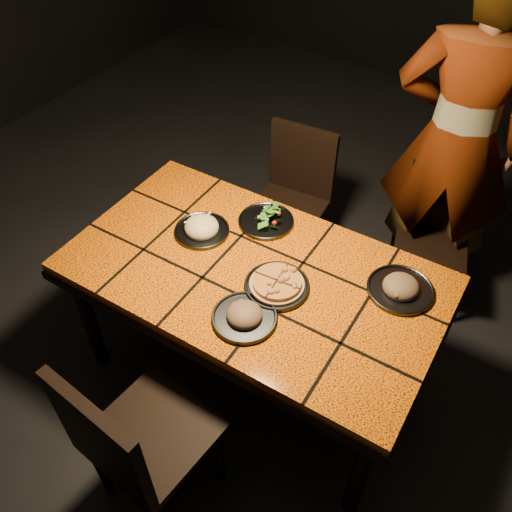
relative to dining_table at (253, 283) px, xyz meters
The scene contains 11 objects.
room_shell 0.83m from the dining_table, ahead, with size 6.04×7.04×3.08m.
dining_table is the anchor object (origin of this frame).
chair_near 0.81m from the dining_table, 91.68° to the right, with size 0.47×0.47×0.95m.
chair_far_left 0.91m from the dining_table, 106.73° to the left, with size 0.42×0.42×0.86m.
chair_far_right 1.13m from the dining_table, 61.76° to the left, with size 0.46×0.46×0.83m.
diner 1.24m from the dining_table, 66.24° to the left, with size 0.68×0.45×1.88m, color brown.
plate_pizza 0.17m from the dining_table, 13.55° to the right, with size 0.27×0.27×0.04m.
plate_pasta 0.35m from the dining_table, 166.20° to the left, with size 0.25×0.25×0.08m.
plate_salad 0.33m from the dining_table, 110.98° to the left, with size 0.26×0.26×0.07m.
plate_mushroom_a 0.28m from the dining_table, 65.61° to the right, with size 0.26×0.26×0.09m.
plate_mushroom_b 0.62m from the dining_table, 20.72° to the left, with size 0.28×0.28×0.09m.
Camera 1 is at (0.84, -1.34, 2.43)m, focal length 38.00 mm.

